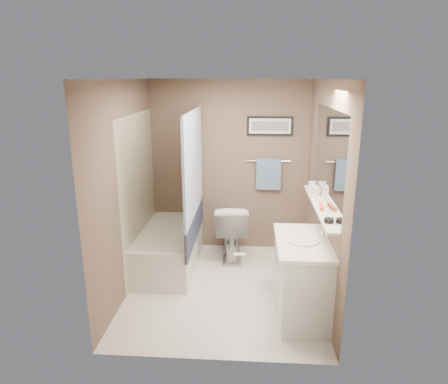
# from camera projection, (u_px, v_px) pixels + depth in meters

# --- Properties ---
(ground) EXTENTS (2.50, 2.50, 0.00)m
(ground) POSITION_uv_depth(u_px,v_px,m) (223.00, 288.00, 4.74)
(ground) COLOR silver
(ground) RESTS_ON ground
(ceiling) EXTENTS (2.20, 2.50, 0.04)m
(ceiling) POSITION_uv_depth(u_px,v_px,m) (223.00, 81.00, 4.08)
(ceiling) COLOR white
(ceiling) RESTS_ON wall_back
(wall_back) EXTENTS (2.20, 0.04, 2.40)m
(wall_back) POSITION_uv_depth(u_px,v_px,m) (229.00, 167.00, 5.59)
(wall_back) COLOR brown
(wall_back) RESTS_ON ground
(wall_front) EXTENTS (2.20, 0.04, 2.40)m
(wall_front) POSITION_uv_depth(u_px,v_px,m) (212.00, 233.00, 3.23)
(wall_front) COLOR brown
(wall_front) RESTS_ON ground
(wall_left) EXTENTS (0.04, 2.50, 2.40)m
(wall_left) POSITION_uv_depth(u_px,v_px,m) (127.00, 190.00, 4.48)
(wall_left) COLOR brown
(wall_left) RESTS_ON ground
(wall_right) EXTENTS (0.04, 2.50, 2.40)m
(wall_right) POSITION_uv_depth(u_px,v_px,m) (322.00, 193.00, 4.34)
(wall_right) COLOR brown
(wall_right) RESTS_ON ground
(tile_surround) EXTENTS (0.02, 1.55, 2.00)m
(tile_surround) POSITION_uv_depth(u_px,v_px,m) (139.00, 194.00, 5.02)
(tile_surround) COLOR #C5B895
(tile_surround) RESTS_ON wall_left
(curtain_rod) EXTENTS (0.02, 1.55, 0.02)m
(curtain_rod) POSITION_uv_depth(u_px,v_px,m) (192.00, 110.00, 4.68)
(curtain_rod) COLOR silver
(curtain_rod) RESTS_ON wall_left
(curtain_upper) EXTENTS (0.03, 1.45, 1.28)m
(curtain_upper) POSITION_uv_depth(u_px,v_px,m) (193.00, 164.00, 4.86)
(curtain_upper) COLOR white
(curtain_upper) RESTS_ON curtain_rod
(curtain_lower) EXTENTS (0.03, 1.45, 0.36)m
(curtain_lower) POSITION_uv_depth(u_px,v_px,m) (195.00, 227.00, 5.09)
(curtain_lower) COLOR #29314C
(curtain_lower) RESTS_ON curtain_rod
(mirror) EXTENTS (0.02, 1.60, 1.00)m
(mirror) POSITION_uv_depth(u_px,v_px,m) (328.00, 158.00, 4.08)
(mirror) COLOR silver
(mirror) RESTS_ON wall_right
(shelf) EXTENTS (0.12, 1.60, 0.03)m
(shelf) POSITION_uv_depth(u_px,v_px,m) (319.00, 206.00, 4.23)
(shelf) COLOR silver
(shelf) RESTS_ON wall_right
(towel_bar) EXTENTS (0.60, 0.02, 0.02)m
(towel_bar) POSITION_uv_depth(u_px,v_px,m) (269.00, 161.00, 5.51)
(towel_bar) COLOR silver
(towel_bar) RESTS_ON wall_back
(towel) EXTENTS (0.34, 0.05, 0.44)m
(towel) POSITION_uv_depth(u_px,v_px,m) (269.00, 174.00, 5.54)
(towel) COLOR #81A0BC
(towel) RESTS_ON towel_bar
(art_frame) EXTENTS (0.62, 0.02, 0.26)m
(art_frame) POSITION_uv_depth(u_px,v_px,m) (270.00, 126.00, 5.40)
(art_frame) COLOR black
(art_frame) RESTS_ON wall_back
(art_mat) EXTENTS (0.56, 0.00, 0.20)m
(art_mat) POSITION_uv_depth(u_px,v_px,m) (270.00, 126.00, 5.38)
(art_mat) COLOR white
(art_mat) RESTS_ON art_frame
(art_image) EXTENTS (0.50, 0.00, 0.13)m
(art_image) POSITION_uv_depth(u_px,v_px,m) (270.00, 126.00, 5.38)
(art_image) COLOR #595959
(art_image) RESTS_ON art_mat
(door) EXTENTS (0.80, 0.02, 2.00)m
(door) POSITION_uv_depth(u_px,v_px,m) (280.00, 258.00, 3.24)
(door) COLOR silver
(door) RESTS_ON wall_front
(door_handle) EXTENTS (0.10, 0.02, 0.02)m
(door_handle) POSITION_uv_depth(u_px,v_px,m) (239.00, 254.00, 3.31)
(door_handle) COLOR silver
(door_handle) RESTS_ON door
(bathtub) EXTENTS (0.71, 1.50, 0.50)m
(bathtub) POSITION_uv_depth(u_px,v_px,m) (170.00, 248.00, 5.27)
(bathtub) COLOR silver
(bathtub) RESTS_ON ground
(tub_rim) EXTENTS (0.56, 1.36, 0.02)m
(tub_rim) POSITION_uv_depth(u_px,v_px,m) (169.00, 230.00, 5.20)
(tub_rim) COLOR beige
(tub_rim) RESTS_ON bathtub
(toilet) EXTENTS (0.49, 0.80, 0.79)m
(toilet) POSITION_uv_depth(u_px,v_px,m) (231.00, 230.00, 5.47)
(toilet) COLOR silver
(toilet) RESTS_ON ground
(vanity) EXTENTS (0.53, 0.92, 0.80)m
(vanity) POSITION_uv_depth(u_px,v_px,m) (302.00, 280.00, 4.12)
(vanity) COLOR silver
(vanity) RESTS_ON ground
(countertop) EXTENTS (0.54, 0.96, 0.04)m
(countertop) POSITION_uv_depth(u_px,v_px,m) (303.00, 242.00, 4.01)
(countertop) COLOR white
(countertop) RESTS_ON vanity
(sink_basin) EXTENTS (0.34, 0.34, 0.01)m
(sink_basin) POSITION_uv_depth(u_px,v_px,m) (302.00, 240.00, 4.00)
(sink_basin) COLOR silver
(sink_basin) RESTS_ON countertop
(faucet_spout) EXTENTS (0.02, 0.02, 0.10)m
(faucet_spout) POSITION_uv_depth(u_px,v_px,m) (323.00, 236.00, 3.98)
(faucet_spout) COLOR white
(faucet_spout) RESTS_ON countertop
(faucet_knob) EXTENTS (0.05, 0.05, 0.05)m
(faucet_knob) POSITION_uv_depth(u_px,v_px,m) (321.00, 234.00, 4.08)
(faucet_knob) COLOR white
(faucet_knob) RESTS_ON countertop
(candle_bowl_near) EXTENTS (0.09, 0.09, 0.04)m
(candle_bowl_near) POSITION_uv_depth(u_px,v_px,m) (329.00, 220.00, 3.71)
(candle_bowl_near) COLOR black
(candle_bowl_near) RESTS_ON shelf
(hair_brush_front) EXTENTS (0.07, 0.22, 0.04)m
(hair_brush_front) POSITION_uv_depth(u_px,v_px,m) (321.00, 206.00, 4.11)
(hair_brush_front) COLOR #DA511E
(hair_brush_front) RESTS_ON shelf
(pink_comb) EXTENTS (0.05, 0.16, 0.01)m
(pink_comb) POSITION_uv_depth(u_px,v_px,m) (316.00, 199.00, 4.43)
(pink_comb) COLOR #CC7CA4
(pink_comb) RESTS_ON shelf
(glass_jar) EXTENTS (0.08, 0.08, 0.10)m
(glass_jar) POSITION_uv_depth(u_px,v_px,m) (312.00, 186.00, 4.77)
(glass_jar) COLOR silver
(glass_jar) RESTS_ON shelf
(soap_bottle) EXTENTS (0.08, 0.08, 0.17)m
(soap_bottle) POSITION_uv_depth(u_px,v_px,m) (315.00, 188.00, 4.54)
(soap_bottle) COLOR #999999
(soap_bottle) RESTS_ON shelf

